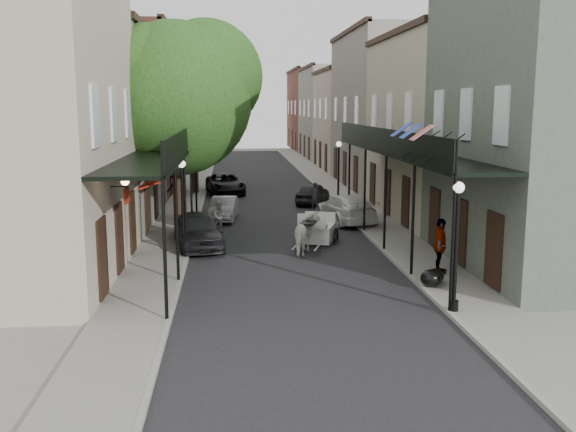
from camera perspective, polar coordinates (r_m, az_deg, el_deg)
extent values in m
plane|color=gray|center=(20.13, 1.36, -7.27)|extent=(140.00, 140.00, 0.00)
cube|color=black|center=(39.63, -1.87, 1.24)|extent=(8.00, 90.00, 0.01)
cube|color=gray|center=(39.66, -9.10, 1.21)|extent=(2.20, 90.00, 0.12)
cube|color=gray|center=(40.20, 5.27, 1.41)|extent=(2.20, 90.00, 0.12)
cube|color=#AEA18B|center=(49.55, -12.67, 8.82)|extent=(5.00, 80.00, 10.50)
cube|color=gray|center=(50.29, 7.39, 8.99)|extent=(5.00, 80.00, 10.50)
cube|color=black|center=(26.34, -11.27, 5.47)|extent=(2.20, 18.00, 0.12)
cube|color=black|center=(26.22, -9.01, 6.61)|extent=(0.06, 18.00, 1.00)
cylinder|color=black|center=(17.63, -10.92, -2.79)|extent=(0.10, 0.10, 4.00)
cylinder|color=black|center=(25.47, -9.13, 1.13)|extent=(0.10, 0.10, 4.00)
cylinder|color=black|center=(33.39, -8.19, 3.20)|extent=(0.10, 0.10, 4.00)
cube|color=black|center=(27.16, 10.31, 5.62)|extent=(2.20, 18.00, 0.12)
cube|color=black|center=(26.87, 8.17, 6.71)|extent=(0.06, 18.00, 1.00)
cylinder|color=black|center=(18.59, 14.44, -2.27)|extent=(0.10, 0.10, 4.00)
cylinder|color=black|center=(26.15, 8.64, 1.37)|extent=(0.10, 0.10, 4.00)
cylinder|color=black|center=(33.90, 5.46, 3.35)|extent=(0.10, 0.10, 4.00)
cylinder|color=#382619|center=(29.38, -9.81, 3.83)|extent=(0.44, 0.44, 5.60)
sphere|color=#1C4315|center=(29.22, -10.00, 10.24)|extent=(6.80, 6.80, 6.80)
sphere|color=#1C4315|center=(29.77, -7.29, 12.22)|extent=(5.10, 5.10, 5.10)
cylinder|color=#382619|center=(43.31, -8.30, 5.39)|extent=(0.44, 0.44, 5.04)
sphere|color=#1C4315|center=(43.19, -8.40, 9.28)|extent=(6.00, 6.00, 6.00)
sphere|color=#1C4315|center=(43.74, -6.79, 10.50)|extent=(4.50, 4.50, 4.50)
cylinder|color=black|center=(19.09, 14.49, -7.70)|extent=(0.28, 0.28, 0.30)
cylinder|color=black|center=(18.69, 14.69, -3.16)|extent=(0.12, 0.12, 3.40)
sphere|color=white|center=(18.37, 14.94, 2.47)|extent=(0.32, 0.32, 0.32)
cylinder|color=black|center=(25.82, -9.24, -2.93)|extent=(0.28, 0.28, 0.30)
cylinder|color=black|center=(25.53, -9.34, 0.46)|extent=(0.12, 0.12, 3.40)
sphere|color=white|center=(25.30, -9.45, 4.60)|extent=(0.32, 0.32, 0.32)
cylinder|color=black|center=(38.07, 4.47, 1.27)|extent=(0.28, 0.28, 0.30)
cylinder|color=black|center=(37.87, 4.51, 3.59)|extent=(0.12, 0.12, 3.40)
sphere|color=white|center=(37.71, 4.54, 6.38)|extent=(0.32, 0.32, 0.32)
imported|color=white|center=(25.81, 1.74, -1.58)|extent=(1.42, 2.11, 1.63)
torus|color=black|center=(28.76, 1.24, -0.80)|extent=(0.47, 1.24, 1.27)
torus|color=black|center=(28.49, 4.43, -0.93)|extent=(0.47, 1.24, 1.27)
torus|color=black|center=(27.45, 1.07, -1.95)|extent=(0.27, 0.65, 0.66)
torus|color=black|center=(27.24, 3.60, -2.06)|extent=(0.27, 0.65, 0.66)
cube|color=silver|center=(28.35, 2.77, -0.10)|extent=(1.86, 2.11, 0.69)
cube|color=silver|center=(27.26, 2.40, 0.56)|extent=(1.29, 0.88, 0.12)
cube|color=silver|center=(26.97, 2.31, 1.10)|extent=(1.16, 0.45, 0.49)
imported|color=black|center=(27.17, 2.41, 1.84)|extent=(0.47, 0.38, 1.11)
imported|color=#ADAEA4|center=(30.06, -6.08, -0.08)|extent=(0.88, 0.76, 1.55)
imported|color=gray|center=(38.93, -9.94, 2.47)|extent=(1.35, 1.11, 1.82)
imported|color=gray|center=(22.91, 13.38, -2.61)|extent=(0.86, 1.23, 1.94)
imported|color=black|center=(27.06, -8.00, -1.26)|extent=(2.52, 4.70, 1.52)
imported|color=#9B9BA0|center=(33.55, -5.73, 0.65)|extent=(1.62, 3.72, 1.19)
imported|color=black|center=(43.44, -5.60, 2.86)|extent=(2.92, 5.19, 1.37)
imported|color=white|center=(32.77, 5.14, 0.66)|extent=(2.82, 5.22, 1.44)
imported|color=black|center=(38.79, 2.21, 2.03)|extent=(2.73, 4.15, 1.31)
ellipsoid|color=black|center=(21.31, 12.56, -5.41)|extent=(0.66, 0.66, 0.56)
ellipsoid|color=black|center=(21.83, 12.96, -5.20)|extent=(0.58, 0.58, 0.46)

